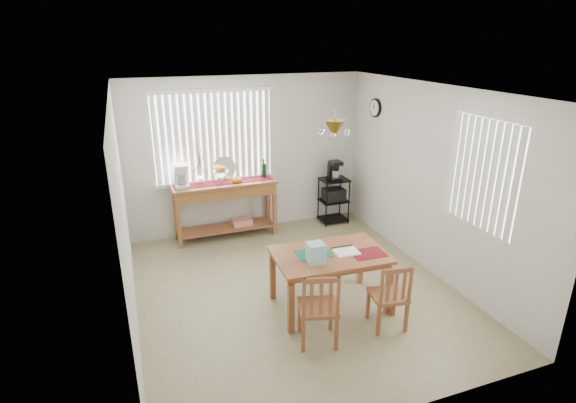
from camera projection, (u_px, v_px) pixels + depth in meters
name	position (u px, v px, depth m)	size (l,w,h in m)	color
ground	(295.00, 290.00, 5.97)	(4.00, 4.50, 0.01)	#988F67
room_shell	(296.00, 167.00, 5.40)	(4.20, 4.70, 2.70)	silver
sideboard	(226.00, 196.00, 7.33)	(1.69, 0.47, 0.95)	#965633
sideboard_items	(207.00, 175.00, 7.12)	(1.60, 0.40, 0.73)	maroon
wire_cart	(334.00, 196.00, 8.00)	(0.48, 0.38, 0.81)	black
cart_items	(334.00, 170.00, 7.84)	(0.19, 0.23, 0.33)	black
dining_table	(330.00, 260.00, 5.41)	(1.38, 0.92, 0.72)	#965633
table_items	(324.00, 253.00, 5.21)	(1.03, 0.52, 0.23)	#136B55
chair_left	(319.00, 308.00, 4.79)	(0.51, 0.51, 0.89)	#965633
chair_right	(389.00, 296.00, 5.07)	(0.44, 0.44, 0.83)	#965633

